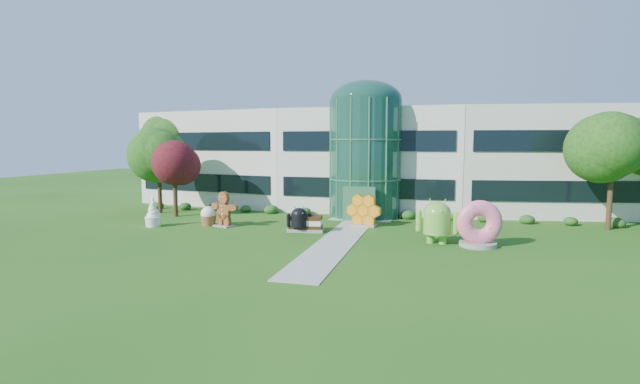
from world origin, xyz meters
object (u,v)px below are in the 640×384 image
(android_black, at_px, (299,218))
(gingerbread, at_px, (224,209))
(android_green, at_px, (437,219))
(donut, at_px, (479,223))

(android_black, distance_m, gingerbread, 6.18)
(android_green, relative_size, gingerbread, 1.07)
(android_black, height_order, gingerbread, gingerbread)
(android_black, height_order, donut, donut)
(android_green, height_order, gingerbread, android_green)
(android_green, relative_size, donut, 1.08)
(android_green, relative_size, android_black, 1.51)
(android_green, distance_m, android_black, 9.44)
(android_green, height_order, donut, android_green)
(android_black, relative_size, gingerbread, 0.71)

